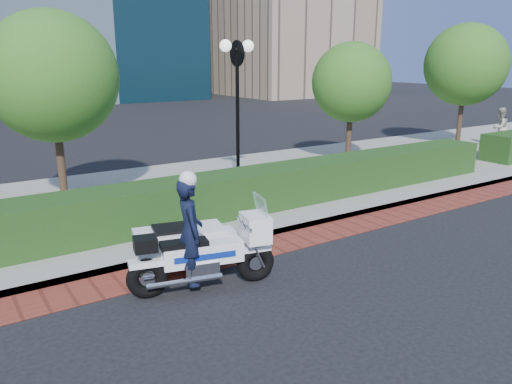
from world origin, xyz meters
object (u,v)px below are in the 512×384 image
tree_c (351,83)px  pedestrian (499,128)px  tree_d (466,65)px  lamppost (237,93)px  tree_b (52,77)px  police_motorcycle (192,243)px

tree_c → pedestrian: tree_c is taller
tree_d → pedestrian: (1.21, -1.11, -2.60)m
lamppost → tree_c: size_ratio=0.98×
tree_b → police_motorcycle: tree_b is taller
tree_d → police_motorcycle: tree_d is taller
police_motorcycle → lamppost: bearing=63.4°
tree_b → pedestrian: bearing=-3.6°
lamppost → tree_c: tree_c is taller
lamppost → tree_c: (5.50, 1.30, 0.09)m
lamppost → pedestrian: bearing=0.8°
pedestrian → tree_c: bearing=-6.3°
lamppost → pedestrian: lamppost is taller
tree_c → police_motorcycle: 10.97m
tree_b → tree_d: tree_d is taller
lamppost → tree_b: tree_b is taller
pedestrian → lamppost: bearing=2.7°
police_motorcycle → pedestrian: 17.43m
lamppost → pedestrian: size_ratio=2.46×
tree_c → tree_d: 6.52m
lamppost → police_motorcycle: bearing=-129.7°
tree_c → tree_d: size_ratio=0.83×
tree_b → pedestrian: tree_b is taller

